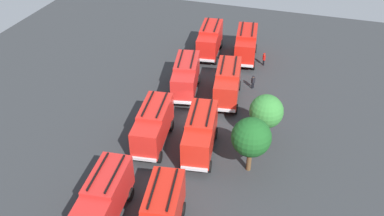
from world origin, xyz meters
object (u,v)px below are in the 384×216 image
fire_truck_2 (153,125)px  fire_truck_7 (161,215)px  fire_truck_0 (210,39)px  fire_truck_1 (186,76)px  traffic_cone_1 (110,166)px  fire_truck_3 (104,198)px  firefighter_1 (253,82)px  fire_truck_5 (228,83)px  fire_truck_6 (200,133)px  tree_0 (266,111)px  firefighter_0 (264,59)px  firefighter_3 (169,180)px  traffic_cone_0 (227,76)px  fire_truck_4 (246,44)px  tree_1 (251,137)px

fire_truck_2 → fire_truck_7: bearing=17.6°
fire_truck_0 → fire_truck_1: same height
fire_truck_1 → traffic_cone_1: bearing=-20.5°
fire_truck_1 → fire_truck_2: size_ratio=1.01×
fire_truck_3 → firefighter_1: (-22.86, 7.25, -1.26)m
fire_truck_5 → fire_truck_6: size_ratio=1.00×
fire_truck_2 → tree_0: bearing=102.5°
tree_0 → traffic_cone_1: size_ratio=6.90×
fire_truck_3 → firefighter_0: 29.87m
firefighter_3 → fire_truck_3: bearing=-94.9°
firefighter_3 → traffic_cone_0: (-19.79, 0.17, -0.69)m
fire_truck_3 → traffic_cone_1: 5.86m
firefighter_0 → fire_truck_5: bearing=50.6°
firefighter_1 → firefighter_3: bearing=-64.0°
firefighter_3 → fire_truck_4: bearing=121.3°
fire_truck_7 → tree_1: 10.43m
fire_truck_4 → firefighter_1: (6.98, 2.36, -1.26)m
tree_0 → fire_truck_4: bearing=-162.3°
fire_truck_3 → fire_truck_5: (-19.64, 4.93, 0.00)m
fire_truck_6 → traffic_cone_1: fire_truck_6 is taller
fire_truck_3 → traffic_cone_1: size_ratio=10.19×
fire_truck_2 → tree_1: size_ratio=1.38×
firefighter_1 → firefighter_3: (18.36, -3.60, 0.08)m
fire_truck_3 → fire_truck_5: 20.25m
traffic_cone_0 → firefighter_1: bearing=67.4°
firefighter_1 → traffic_cone_1: 20.15m
fire_truck_3 → firefighter_0: (-28.89, 7.48, -1.24)m
fire_truck_2 → fire_truck_0: bearing=172.5°
tree_0 → tree_1: 4.70m
traffic_cone_1 → firefighter_0: bearing=157.7°
fire_truck_2 → firefighter_3: bearing=26.2°
fire_truck_1 → fire_truck_3: bearing=-11.6°
fire_truck_2 → fire_truck_4: (-19.93, 4.84, 0.00)m
traffic_cone_0 → fire_truck_0: bearing=-145.6°
traffic_cone_1 → fire_truck_6: bearing=125.3°
firefighter_0 → tree_0: (15.34, 2.62, 2.47)m
fire_truck_0 → firefighter_3: fire_truck_0 is taller
fire_truck_2 → tree_1: (1.02, 9.51, 1.48)m
fire_truck_4 → tree_1: 21.52m
firefighter_0 → traffic_cone_1: 25.71m
fire_truck_0 → tree_1: 22.96m
fire_truck_2 → fire_truck_3: same height
firefighter_1 → traffic_cone_1: (17.75, -9.51, -0.53)m
fire_truck_7 → firefighter_3: fire_truck_7 is taller
fire_truck_7 → firefighter_1: 23.30m
fire_truck_2 → firefighter_0: fire_truck_2 is taller
fire_truck_6 → firefighter_3: (5.53, -1.04, -1.18)m
fire_truck_4 → tree_0: (16.29, 5.21, 1.22)m
firefighter_1 → traffic_cone_1: bearing=-81.1°
fire_truck_5 → firefighter_3: size_ratio=4.32×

